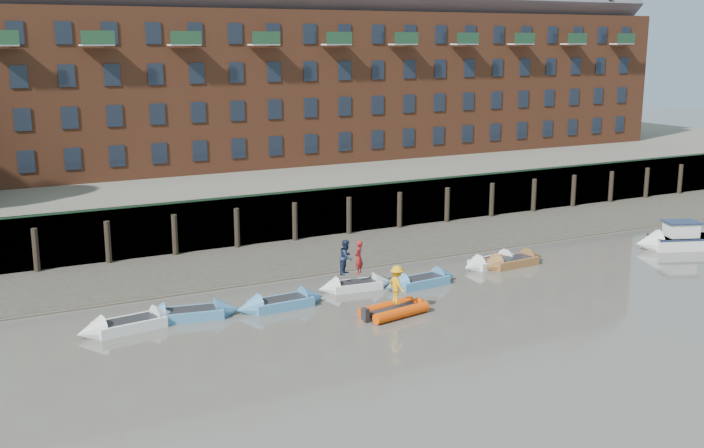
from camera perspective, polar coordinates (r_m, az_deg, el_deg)
ground at (r=37.47m, az=12.81°, el=-7.87°), size 220.00×220.00×0.00m
foreshore at (r=51.74m, az=-0.24°, el=-1.85°), size 110.00×8.00×0.50m
mud_band at (r=48.86m, az=1.62°, el=-2.72°), size 110.00×1.60×0.10m
river_wall at (r=55.19m, az=-2.35°, el=0.76°), size 110.00×1.23×3.30m
bank_terrace at (r=67.52m, az=-7.37°, el=2.85°), size 110.00×28.00×3.20m
apartment_terrace at (r=67.50m, az=-7.95°, el=12.41°), size 80.60×15.56×20.98m
rowboat_0 at (r=39.13m, az=-15.14°, el=-6.73°), size 4.98×2.03×1.40m
rowboat_1 at (r=39.99m, az=-11.13°, el=-6.11°), size 4.86×2.17×1.36m
rowboat_2 at (r=40.93m, az=-4.92°, el=-5.47°), size 4.78×1.56×1.37m
rowboat_3 at (r=43.73m, az=0.25°, el=-4.27°), size 4.28×1.64×1.21m
rowboat_4 at (r=44.53m, az=4.81°, el=-3.98°), size 4.71×1.70×1.34m
rowboat_5 at (r=48.90m, az=9.69°, el=-2.62°), size 4.56×1.92×1.28m
rowboat_6 at (r=49.14m, az=11.03°, el=-2.57°), size 4.81×1.68×1.37m
rib_tender at (r=39.86m, az=3.08°, el=-5.91°), size 3.58×2.16×0.60m
motor_launch at (r=55.85m, az=21.30°, el=-1.03°), size 5.74×3.61×2.26m
person_rower_a at (r=43.46m, az=0.46°, el=-2.32°), size 0.78×0.76×1.80m
person_rower_b at (r=43.38m, az=-0.40°, el=-2.30°), size 1.15×1.14×1.87m
person_rib_crew at (r=39.43m, az=3.15°, el=-4.23°), size 0.70×1.22×1.88m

